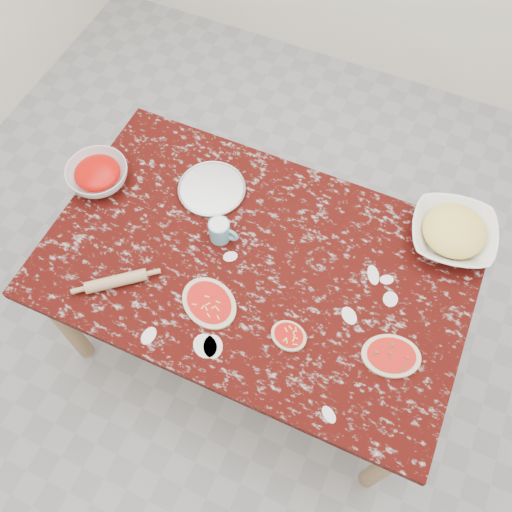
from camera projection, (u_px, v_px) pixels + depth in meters
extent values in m
plane|color=gray|center=(256.00, 333.00, 2.74)|extent=(4.00, 4.00, 0.00)
cube|color=black|center=(256.00, 265.00, 2.10)|extent=(1.60, 1.00, 0.04)
cube|color=#9C7558|center=(256.00, 272.00, 2.15)|extent=(1.50, 0.90, 0.08)
cylinder|color=#9C7558|center=(65.00, 324.00, 2.39)|extent=(0.07, 0.07, 0.71)
cylinder|color=#9C7558|center=(383.00, 467.00, 2.10)|extent=(0.07, 0.07, 0.71)
cylinder|color=#9C7558|center=(159.00, 180.00, 2.75)|extent=(0.07, 0.07, 0.71)
cylinder|color=#9C7558|center=(440.00, 286.00, 2.47)|extent=(0.07, 0.07, 0.71)
cylinder|color=#B2B2B7|center=(212.00, 189.00, 2.24)|extent=(0.33, 0.33, 0.01)
imported|color=white|center=(98.00, 175.00, 2.23)|extent=(0.31, 0.31, 0.08)
imported|color=white|center=(453.00, 234.00, 2.10)|extent=(0.38, 0.38, 0.08)
cylinder|color=#60A5BC|center=(220.00, 231.00, 2.10)|extent=(0.08, 0.08, 0.09)
torus|color=#60A5BC|center=(231.00, 235.00, 2.09)|extent=(0.07, 0.01, 0.07)
cylinder|color=silver|center=(219.00, 226.00, 2.07)|extent=(0.06, 0.06, 0.01)
ellipsoid|color=beige|center=(209.00, 303.00, 2.00)|extent=(0.28, 0.25, 0.01)
ellipsoid|color=red|center=(209.00, 302.00, 1.99)|extent=(0.23, 0.21, 0.00)
ellipsoid|color=beige|center=(289.00, 336.00, 1.93)|extent=(0.14, 0.13, 0.01)
ellipsoid|color=red|center=(289.00, 335.00, 1.93)|extent=(0.12, 0.10, 0.00)
ellipsoid|color=beige|center=(391.00, 356.00, 1.90)|extent=(0.24, 0.21, 0.01)
ellipsoid|color=red|center=(391.00, 355.00, 1.89)|extent=(0.20, 0.17, 0.00)
cylinder|color=tan|center=(116.00, 281.00, 2.02)|extent=(0.20, 0.18, 0.05)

